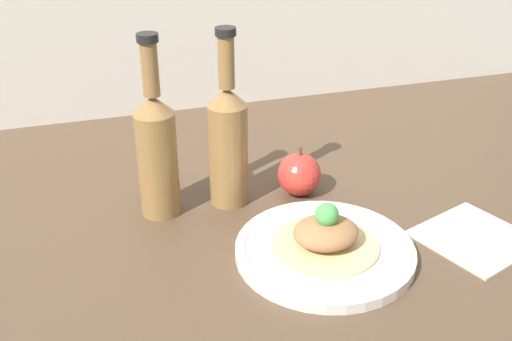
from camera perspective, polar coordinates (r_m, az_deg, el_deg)
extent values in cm
cube|color=brown|center=(95.26, 0.38, -6.25)|extent=(180.00, 110.00, 4.00)
cylinder|color=silver|center=(87.59, 6.56, -7.60)|extent=(25.90, 25.90, 1.60)
torus|color=silver|center=(87.27, 6.57, -7.30)|extent=(24.94, 24.94, 1.12)
cylinder|color=#D6BC7F|center=(87.03, 6.59, -7.07)|extent=(15.49, 15.49, 0.40)
ellipsoid|color=#9E6B42|center=(85.83, 6.67, -5.88)|extent=(9.48, 8.06, 3.90)
sphere|color=#4CA34C|center=(84.25, 6.77, -4.20)|extent=(3.37, 3.37, 3.37)
cylinder|color=olive|center=(94.84, -9.32, 0.58)|extent=(6.37, 6.37, 17.11)
cone|color=olive|center=(90.83, -9.79, 6.20)|extent=(6.37, 6.37, 2.86)
cylinder|color=olive|center=(89.03, -10.07, 9.48)|extent=(2.55, 2.55, 8.05)
cylinder|color=black|center=(87.75, -10.32, 12.35)|extent=(3.18, 3.18, 1.20)
cylinder|color=olive|center=(96.75, -2.65, 1.50)|extent=(6.37, 6.37, 17.11)
cone|color=olive|center=(92.82, -2.78, 7.05)|extent=(6.37, 6.37, 2.86)
cylinder|color=olive|center=(91.06, -2.86, 10.27)|extent=(2.55, 2.55, 8.05)
cylinder|color=black|center=(89.81, -2.93, 13.09)|extent=(3.18, 3.18, 1.20)
sphere|color=red|center=(101.31, 4.14, -0.37)|extent=(7.39, 7.39, 7.39)
cylinder|color=brown|center=(99.40, 4.22, 1.81)|extent=(0.59, 0.59, 1.66)
cube|color=beige|center=(96.58, 20.13, -5.94)|extent=(18.81, 18.54, 0.80)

